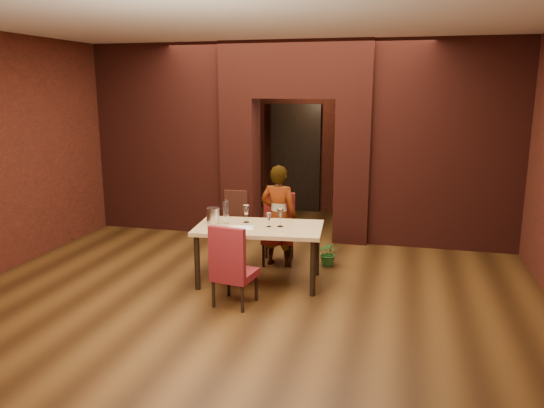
% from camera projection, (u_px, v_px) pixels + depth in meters
% --- Properties ---
extents(floor, '(8.00, 8.00, 0.00)m').
position_uv_depth(floor, '(264.00, 275.00, 7.13)').
color(floor, '#4A2C12').
rests_on(floor, ground).
extents(ceiling, '(7.00, 8.00, 0.04)m').
position_uv_depth(ceiling, '(264.00, 26.00, 6.44)').
color(ceiling, silver).
rests_on(ceiling, ground).
extents(wall_back, '(7.00, 0.04, 3.20)m').
position_uv_depth(wall_back, '(316.00, 132.00, 10.57)').
color(wall_back, maroon).
rests_on(wall_back, ground).
extents(wall_front, '(7.00, 0.04, 3.20)m').
position_uv_depth(wall_front, '(80.00, 244.00, 3.00)').
color(wall_front, maroon).
rests_on(wall_front, ground).
extents(wall_left, '(0.04, 8.00, 3.20)m').
position_uv_depth(wall_left, '(30.00, 149.00, 7.63)').
color(wall_left, maroon).
rests_on(wall_left, ground).
extents(pillar_left, '(0.55, 0.55, 2.30)m').
position_uv_depth(pillar_left, '(241.00, 167.00, 9.00)').
color(pillar_left, maroon).
rests_on(pillar_left, ground).
extents(pillar_right, '(0.55, 0.55, 2.30)m').
position_uv_depth(pillar_right, '(353.00, 171.00, 8.55)').
color(pillar_right, maroon).
rests_on(pillar_right, ground).
extents(lintel, '(2.45, 0.55, 0.90)m').
position_uv_depth(lintel, '(296.00, 70.00, 8.43)').
color(lintel, maroon).
rests_on(lintel, ground).
extents(wing_wall_left, '(2.28, 0.35, 3.20)m').
position_uv_depth(wing_wall_left, '(163.00, 139.00, 9.25)').
color(wing_wall_left, maroon).
rests_on(wing_wall_left, ground).
extents(wing_wall_right, '(2.28, 0.35, 3.20)m').
position_uv_depth(wing_wall_right, '(447.00, 146.00, 8.11)').
color(wing_wall_right, maroon).
rests_on(wing_wall_right, ground).
extents(vent_panel, '(0.40, 0.03, 0.50)m').
position_uv_depth(vent_panel, '(236.00, 205.00, 8.85)').
color(vent_panel, '#AB4A31').
rests_on(vent_panel, ground).
extents(rear_door, '(0.90, 0.08, 2.10)m').
position_uv_depth(rear_door, '(296.00, 159.00, 10.73)').
color(rear_door, black).
rests_on(rear_door, ground).
extents(rear_door_frame, '(1.02, 0.04, 2.22)m').
position_uv_depth(rear_door_frame, '(295.00, 160.00, 10.69)').
color(rear_door_frame, black).
rests_on(rear_door_frame, ground).
extents(dining_table, '(1.68, 1.05, 0.75)m').
position_uv_depth(dining_table, '(259.00, 254.00, 6.81)').
color(dining_table, tan).
rests_on(dining_table, ground).
extents(chair_far, '(0.51, 0.51, 0.99)m').
position_uv_depth(chair_far, '(278.00, 229.00, 7.54)').
color(chair_far, maroon).
rests_on(chair_far, ground).
extents(chair_near, '(0.50, 0.50, 0.97)m').
position_uv_depth(chair_near, '(235.00, 264.00, 6.08)').
color(chair_near, maroon).
rests_on(chair_near, ground).
extents(person_seated, '(0.56, 0.40, 1.44)m').
position_uv_depth(person_seated, '(279.00, 216.00, 7.41)').
color(person_seated, silver).
rests_on(person_seated, ground).
extents(wine_glass_a, '(0.09, 0.09, 0.23)m').
position_uv_depth(wine_glass_a, '(246.00, 214.00, 6.89)').
color(wine_glass_a, silver).
rests_on(wine_glass_a, dining_table).
extents(wine_glass_b, '(0.07, 0.07, 0.18)m').
position_uv_depth(wine_glass_b, '(269.00, 220.00, 6.69)').
color(wine_glass_b, white).
rests_on(wine_glass_b, dining_table).
extents(wine_glass_c, '(0.09, 0.09, 0.23)m').
position_uv_depth(wine_glass_c, '(280.00, 218.00, 6.69)').
color(wine_glass_c, silver).
rests_on(wine_glass_c, dining_table).
extents(tasting_sheet, '(0.34, 0.29, 0.00)m').
position_uv_depth(tasting_sheet, '(241.00, 228.00, 6.64)').
color(tasting_sheet, white).
rests_on(tasting_sheet, dining_table).
extents(wine_bucket, '(0.17, 0.17, 0.21)m').
position_uv_depth(wine_bucket, '(213.00, 216.00, 6.85)').
color(wine_bucket, silver).
rests_on(wine_bucket, dining_table).
extents(water_bottle, '(0.07, 0.07, 0.31)m').
position_uv_depth(water_bottle, '(226.00, 212.00, 6.84)').
color(water_bottle, white).
rests_on(water_bottle, dining_table).
extents(potted_plant, '(0.33, 0.29, 0.37)m').
position_uv_depth(potted_plant, '(329.00, 253.00, 7.48)').
color(potted_plant, '#245B20').
rests_on(potted_plant, ground).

